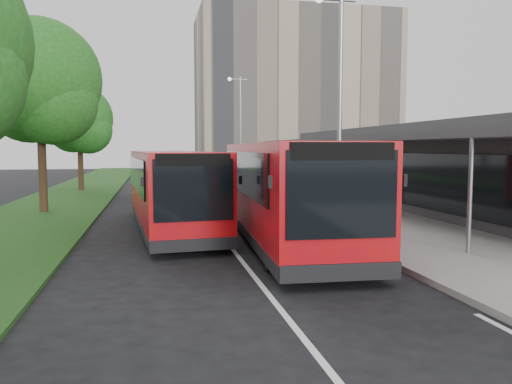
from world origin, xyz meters
TOP-DOWN VIEW (x-y plane):
  - ground at (0.00, 0.00)m, footprint 120.00×120.00m
  - pavement at (6.00, 20.00)m, footprint 5.00×80.00m
  - grass_verge at (-7.00, 20.00)m, footprint 5.00×80.00m
  - lane_centre_line at (0.00, 15.00)m, footprint 0.12×70.00m
  - kerb_dashes at (3.30, 19.00)m, footprint 0.12×56.00m
  - office_block at (14.00, 42.00)m, footprint 22.00×12.00m
  - station_building at (10.86, 8.00)m, footprint 7.70×26.00m
  - tree_mid at (-7.01, 9.05)m, footprint 5.33×5.33m
  - tree_far at (-7.01, 21.05)m, footprint 4.47×4.47m
  - lamp_post_near at (4.12, 2.00)m, footprint 1.44×0.28m
  - lamp_post_far at (4.12, 22.00)m, footprint 1.44×0.28m
  - bus_main at (1.75, 0.12)m, footprint 3.29×10.91m
  - bus_second at (-1.58, 3.32)m, footprint 3.31×10.05m
  - litter_bin at (6.02, 10.32)m, footprint 0.66×0.66m
  - bollard at (5.37, 17.97)m, footprint 0.20×0.20m
  - car_near at (1.41, 39.02)m, footprint 1.99×3.31m
  - car_far at (-1.61, 43.90)m, footprint 1.18×3.18m

SIDE VIEW (x-z plane):
  - ground at x=0.00m, z-range 0.00..0.00m
  - kerb_dashes at x=3.30m, z-range 0.00..0.01m
  - lane_centre_line at x=0.00m, z-range 0.00..0.01m
  - grass_verge at x=-7.00m, z-range 0.00..0.10m
  - pavement at x=6.00m, z-range 0.00..0.15m
  - car_far at x=-1.61m, z-range 0.00..1.04m
  - car_near at x=1.41m, z-range 0.00..1.05m
  - litter_bin at x=6.02m, z-range 0.15..1.07m
  - bollard at x=5.37m, z-range 0.15..1.26m
  - bus_second at x=-1.58m, z-range 0.04..2.83m
  - bus_main at x=1.75m, z-range 0.04..3.09m
  - station_building at x=10.86m, z-range 0.04..4.04m
  - tree_far at x=-7.01m, z-range 1.04..8.18m
  - lamp_post_near at x=4.12m, z-range 0.72..8.72m
  - lamp_post_far at x=4.12m, z-range 0.72..8.72m
  - tree_mid at x=-7.01m, z-range 1.25..9.82m
  - office_block at x=14.00m, z-range 0.00..18.00m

